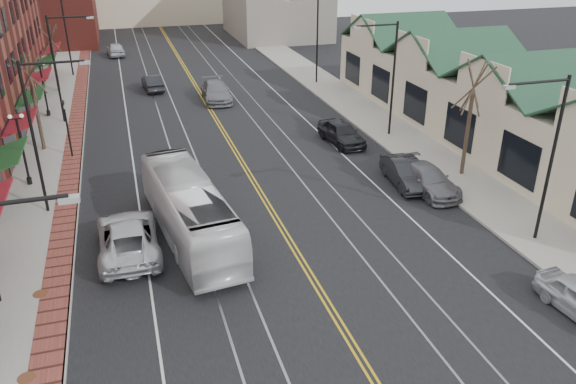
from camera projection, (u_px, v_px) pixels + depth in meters
ground at (369, 373)px, 19.23m from camera, size 160.00×160.00×0.00m
sidewalk_left at (45, 183)px, 33.36m from camera, size 4.00×120.00×0.15m
sidewalk_right at (408, 143)px, 39.66m from camera, size 4.00×120.00×0.15m
building_right at (486, 105)px, 40.28m from camera, size 8.00×36.00×4.60m
streetlight_l_1 at (40, 123)px, 28.04m from camera, size 3.33×0.25×8.00m
streetlight_l_2 at (60, 58)px, 41.89m from camera, size 3.33×0.25×8.00m
streetlight_l_3 at (70, 26)px, 55.75m from camera, size 3.33×0.25×8.00m
streetlight_r_0 at (547, 145)px, 25.18m from camera, size 3.33×0.25×8.00m
streetlight_r_1 at (388, 68)px, 39.03m from camera, size 3.33×0.25×8.00m
streetlight_r_2 at (313, 31)px, 52.88m from camera, size 3.33×0.25×8.00m
lamppost_l_2 at (23, 151)px, 32.25m from camera, size 0.84×0.28×4.27m
lamppost_l_3 at (44, 90)px, 44.37m from camera, size 0.84×0.28×4.27m
tree_left_near at (35, 101)px, 36.96m from camera, size 1.78×1.37×6.48m
tree_left_far at (53, 56)px, 50.92m from camera, size 1.66×1.28×6.02m
tree_right_mid at (469, 117)px, 33.03m from camera, size 1.90×1.46×6.93m
manhole_mid at (26, 378)px, 18.82m from camera, size 0.60×0.60×0.02m
manhole_far at (40, 294)px, 23.15m from camera, size 0.60×0.60×0.02m
traffic_signal at (67, 124)px, 36.23m from camera, size 0.18×0.15×3.80m
transit_bus at (189, 210)px, 27.07m from camera, size 3.83×11.08×3.02m
parked_suv at (128, 237)px, 26.06m from camera, size 2.80×5.96×1.65m
parked_car_b at (405, 173)px, 33.11m from camera, size 2.07×4.76×1.52m
parked_car_c at (427, 179)px, 32.29m from camera, size 2.39×5.19×1.47m
parked_car_d at (341, 133)px, 39.41m from camera, size 2.36×4.89×1.61m
distant_car_left at (152, 83)px, 52.50m from camera, size 1.87×4.51×1.45m
distant_car_right at (216, 91)px, 49.32m from camera, size 2.60×5.78×1.64m
distant_car_far at (115, 49)px, 66.67m from camera, size 2.25×4.76×1.57m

